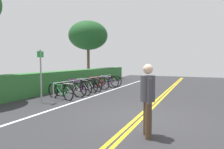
{
  "coord_description": "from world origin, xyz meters",
  "views": [
    {
      "loc": [
        -5.57,
        -1.58,
        1.67
      ],
      "look_at": [
        2.92,
        2.19,
        1.05
      ],
      "focal_mm": 31.62,
      "sensor_mm": 36.0,
      "label": 1
    }
  ],
  "objects": [
    {
      "name": "bike_lane_stripe_white",
      "position": [
        0.0,
        3.05,
        0.0
      ],
      "size": [
        31.08,
        0.12,
        0.0
      ],
      "primitive_type": "cube",
      "color": "white",
      "rests_on": "ground_plane"
    },
    {
      "name": "bicycle_1",
      "position": [
        2.06,
        3.98,
        0.34
      ],
      "size": [
        0.46,
        1.69,
        0.72
      ],
      "color": "black",
      "rests_on": "ground_plane"
    },
    {
      "name": "bicycle_6",
      "position": [
        5.58,
        3.86,
        0.35
      ],
      "size": [
        0.59,
        1.71,
        0.75
      ],
      "color": "black",
      "rests_on": "ground_plane"
    },
    {
      "name": "centre_line_yellow_inner",
      "position": [
        0.0,
        -0.08,
        0.0
      ],
      "size": [
        31.08,
        0.1,
        0.0
      ],
      "primitive_type": "cube",
      "color": "gold",
      "rests_on": "ground_plane"
    },
    {
      "name": "tree_mid",
      "position": [
        10.08,
        7.75,
        4.01
      ],
      "size": [
        3.54,
        3.54,
        5.32
      ],
      "color": "brown",
      "rests_on": "ground_plane"
    },
    {
      "name": "bicycle_3",
      "position": [
        3.53,
        4.05,
        0.36
      ],
      "size": [
        0.53,
        1.76,
        0.77
      ],
      "color": "black",
      "rests_on": "ground_plane"
    },
    {
      "name": "sign_post_near",
      "position": [
        0.43,
        4.18,
        1.29
      ],
      "size": [
        0.36,
        0.07,
        2.13
      ],
      "color": "gray",
      "rests_on": "ground_plane"
    },
    {
      "name": "pedestrian",
      "position": [
        -1.34,
        -0.56,
        0.92
      ],
      "size": [
        0.45,
        0.32,
        1.61
      ],
      "color": "#4C3826",
      "rests_on": "ground_plane"
    },
    {
      "name": "bicycle_7",
      "position": [
        6.18,
        3.93,
        0.36
      ],
      "size": [
        0.64,
        1.77,
        0.77
      ],
      "color": "black",
      "rests_on": "ground_plane"
    },
    {
      "name": "bicycle_0",
      "position": [
        1.42,
        4.03,
        0.34
      ],
      "size": [
        0.6,
        1.75,
        0.73
      ],
      "color": "black",
      "rests_on": "ground_plane"
    },
    {
      "name": "bicycle_4",
      "position": [
        4.09,
        4.02,
        0.35
      ],
      "size": [
        0.63,
        1.69,
        0.74
      ],
      "color": "black",
      "rests_on": "ground_plane"
    },
    {
      "name": "bicycle_5",
      "position": [
        4.83,
        4.04,
        0.37
      ],
      "size": [
        0.46,
        1.75,
        0.79
      ],
      "color": "black",
      "rests_on": "ground_plane"
    },
    {
      "name": "bike_rack",
      "position": [
        3.83,
        4.0,
        0.58
      ],
      "size": [
        5.85,
        0.05,
        0.77
      ],
      "color": "#9EA0A5",
      "rests_on": "ground_plane"
    },
    {
      "name": "bicycle_2",
      "position": [
        2.75,
        4.01,
        0.37
      ],
      "size": [
        0.47,
        1.83,
        0.78
      ],
      "color": "black",
      "rests_on": "ground_plane"
    },
    {
      "name": "centre_line_yellow_outer",
      "position": [
        0.0,
        0.08,
        0.0
      ],
      "size": [
        31.08,
        0.1,
        0.0
      ],
      "primitive_type": "cube",
      "color": "gold",
      "rests_on": "ground_plane"
    },
    {
      "name": "hedge_backdrop",
      "position": [
        5.33,
        5.92,
        0.55
      ],
      "size": [
        14.8,
        0.85,
        1.1
      ],
      "primitive_type": "cube",
      "color": "#2D6B30",
      "rests_on": "ground_plane"
    },
    {
      "name": "ground_plane",
      "position": [
        0.0,
        0.0,
        -0.03
      ],
      "size": [
        34.54,
        12.15,
        0.05
      ],
      "primitive_type": "cube",
      "color": "#2B2B2D"
    }
  ]
}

